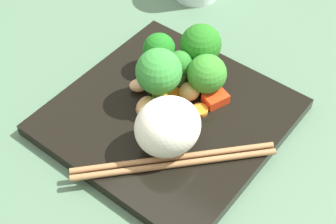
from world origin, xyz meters
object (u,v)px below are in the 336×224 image
(rice_mound, at_px, (168,127))
(carrot_slice_0, at_px, (200,110))
(chopstick_pair, at_px, (174,161))
(square_plate, at_px, (169,117))
(broccoli_floret_0, at_px, (159,72))

(rice_mound, bearing_deg, carrot_slice_0, 179.94)
(carrot_slice_0, distance_m, chopstick_pair, 0.09)
(square_plate, relative_size, chopstick_pair, 1.47)
(square_plate, height_order, broccoli_floret_0, broccoli_floret_0)
(broccoli_floret_0, bearing_deg, chopstick_pair, 45.54)
(chopstick_pair, bearing_deg, carrot_slice_0, 58.49)
(square_plate, height_order, carrot_slice_0, carrot_slice_0)
(square_plate, bearing_deg, carrot_slice_0, 128.11)
(carrot_slice_0, bearing_deg, square_plate, -51.89)
(broccoli_floret_0, height_order, carrot_slice_0, broccoli_floret_0)
(square_plate, bearing_deg, broccoli_floret_0, -117.85)
(rice_mound, relative_size, broccoli_floret_0, 1.00)
(square_plate, height_order, rice_mound, rice_mound)
(broccoli_floret_0, relative_size, chopstick_pair, 0.43)
(square_plate, relative_size, rice_mound, 3.43)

